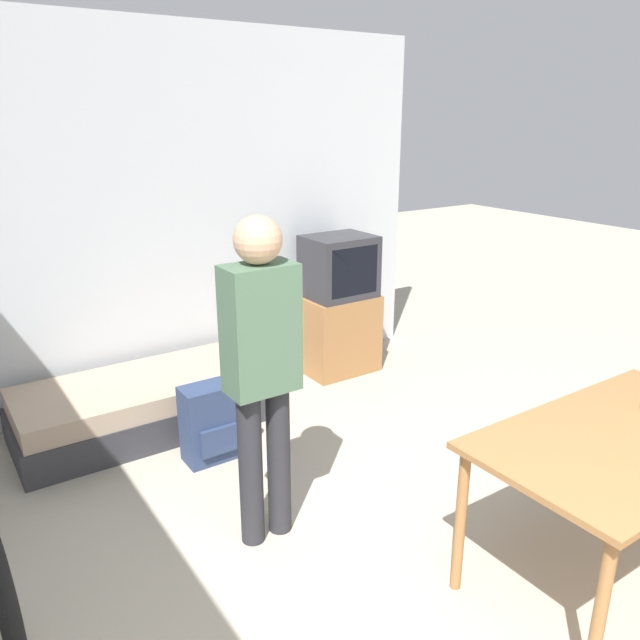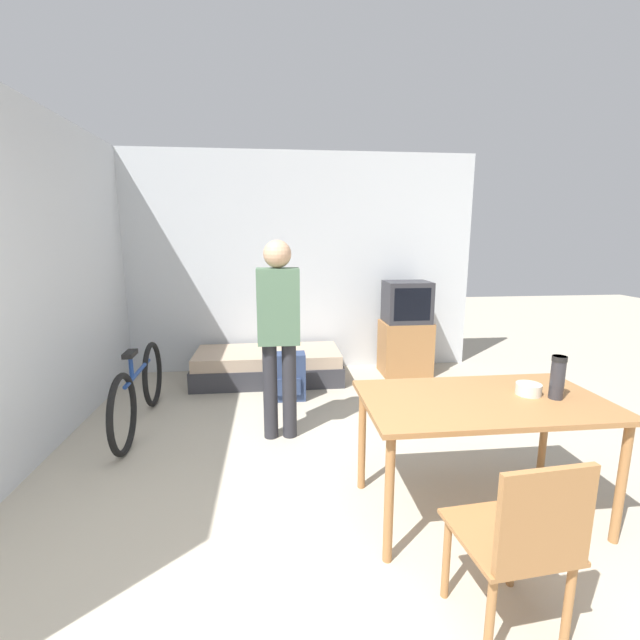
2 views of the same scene
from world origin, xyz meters
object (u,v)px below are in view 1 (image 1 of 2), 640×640
object	(u,v)px
dining_table	(626,450)
tv	(339,307)
person_standing	(262,361)
daybed	(146,404)
backpack	(213,423)

from	to	relation	value
dining_table	tv	bearing A→B (deg)	81.83
dining_table	person_standing	world-z (taller)	person_standing
daybed	dining_table	size ratio (longest dim) A/B	1.21
tv	daybed	bearing A→B (deg)	-176.67
tv	person_standing	bearing A→B (deg)	-135.10
tv	dining_table	bearing A→B (deg)	-98.17
person_standing	backpack	size ratio (longest dim) A/B	3.33
tv	backpack	bearing A→B (deg)	-153.96
tv	dining_table	size ratio (longest dim) A/B	0.81
tv	person_standing	xyz separation A→B (m)	(-1.58, -1.57, 0.41)
daybed	dining_table	bearing A→B (deg)	-63.67
person_standing	tv	bearing A→B (deg)	44.90
tv	backpack	xyz separation A→B (m)	(-1.48, -0.73, -0.31)
daybed	dining_table	world-z (taller)	dining_table
person_standing	backpack	bearing A→B (deg)	83.64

